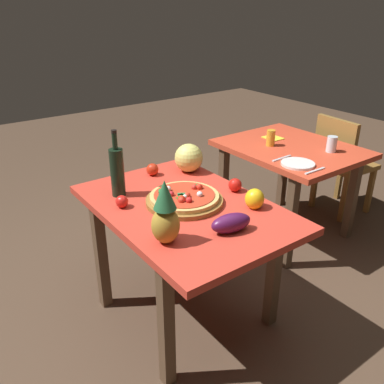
{
  "coord_description": "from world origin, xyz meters",
  "views": [
    {
      "loc": [
        1.57,
        -1.1,
        1.7
      ],
      "look_at": [
        -0.02,
        0.06,
        0.77
      ],
      "focal_mm": 38.18,
      "sensor_mm": 36.0,
      "label": 1
    }
  ],
  "objects_px": {
    "display_table": "(184,221)",
    "pizza": "(184,196)",
    "drinking_glass_juice": "(271,138)",
    "pineapple_left": "(165,215)",
    "melon": "(189,158)",
    "tomato_near_board": "(122,202)",
    "pizza_board": "(184,201)",
    "eggplant": "(231,223)",
    "fork_utensil": "(282,158)",
    "napkin_folded": "(273,138)",
    "tomato_by_bottle": "(235,185)",
    "knife_utensil": "(315,171)",
    "drinking_glass_water": "(332,144)",
    "tomato_at_corner": "(152,169)",
    "bell_pepper": "(255,199)",
    "dining_chair": "(341,160)",
    "wine_bottle": "(117,171)",
    "dinner_plate": "(298,164)",
    "background_table": "(290,160)"
  },
  "relations": [
    {
      "from": "background_table",
      "to": "tomato_by_bottle",
      "type": "xyz_separation_m",
      "value": [
        0.35,
        -0.86,
        0.14
      ]
    },
    {
      "from": "eggplant",
      "to": "tomato_at_corner",
      "type": "relative_size",
      "value": 2.66
    },
    {
      "from": "pizza_board",
      "to": "dinner_plate",
      "type": "xyz_separation_m",
      "value": [
        -0.02,
        0.92,
        -0.0
      ]
    },
    {
      "from": "background_table",
      "to": "wine_bottle",
      "type": "xyz_separation_m",
      "value": [
        0.01,
        -1.41,
        0.25
      ]
    },
    {
      "from": "eggplant",
      "to": "dinner_plate",
      "type": "height_order",
      "value": "eggplant"
    },
    {
      "from": "display_table",
      "to": "pizza_board",
      "type": "bearing_deg",
      "value": 143.2
    },
    {
      "from": "drinking_glass_juice",
      "to": "pineapple_left",
      "type": "bearing_deg",
      "value": -63.58
    },
    {
      "from": "wine_bottle",
      "to": "eggplant",
      "type": "bearing_deg",
      "value": 19.91
    },
    {
      "from": "wine_bottle",
      "to": "dinner_plate",
      "type": "height_order",
      "value": "wine_bottle"
    },
    {
      "from": "knife_utensil",
      "to": "tomato_by_bottle",
      "type": "bearing_deg",
      "value": -96.71
    },
    {
      "from": "background_table",
      "to": "dinner_plate",
      "type": "xyz_separation_m",
      "value": [
        0.28,
        -0.26,
        0.11
      ]
    },
    {
      "from": "tomato_near_board",
      "to": "fork_utensil",
      "type": "bearing_deg",
      "value": 90.41
    },
    {
      "from": "eggplant",
      "to": "napkin_folded",
      "type": "bearing_deg",
      "value": 126.31
    },
    {
      "from": "tomato_at_corner",
      "to": "dinner_plate",
      "type": "distance_m",
      "value": 0.95
    },
    {
      "from": "display_table",
      "to": "pizza_board",
      "type": "relative_size",
      "value": 2.86
    },
    {
      "from": "pineapple_left",
      "to": "tomato_near_board",
      "type": "distance_m",
      "value": 0.43
    },
    {
      "from": "display_table",
      "to": "fork_utensil",
      "type": "bearing_deg",
      "value": 100.72
    },
    {
      "from": "pizza",
      "to": "eggplant",
      "type": "height_order",
      "value": "eggplant"
    },
    {
      "from": "display_table",
      "to": "drinking_glass_water",
      "type": "bearing_deg",
      "value": 93.16
    },
    {
      "from": "tomato_near_board",
      "to": "knife_utensil",
      "type": "distance_m",
      "value": 1.24
    },
    {
      "from": "display_table",
      "to": "drinking_glass_juice",
      "type": "bearing_deg",
      "value": 111.44
    },
    {
      "from": "background_table",
      "to": "knife_utensil",
      "type": "xyz_separation_m",
      "value": [
        0.42,
        -0.26,
        0.11
      ]
    },
    {
      "from": "melon",
      "to": "tomato_near_board",
      "type": "relative_size",
      "value": 2.68
    },
    {
      "from": "tomato_near_board",
      "to": "pizza",
      "type": "bearing_deg",
      "value": 62.78
    },
    {
      "from": "napkin_folded",
      "to": "pineapple_left",
      "type": "bearing_deg",
      "value": -62.37
    },
    {
      "from": "tomato_near_board",
      "to": "napkin_folded",
      "type": "xyz_separation_m",
      "value": [
        -0.37,
        1.5,
        -0.03
      ]
    },
    {
      "from": "bell_pepper",
      "to": "drinking_glass_water",
      "type": "bearing_deg",
      "value": 106.49
    },
    {
      "from": "dining_chair",
      "to": "eggplant",
      "type": "bearing_deg",
      "value": 114.9
    },
    {
      "from": "fork_utensil",
      "to": "napkin_folded",
      "type": "height_order",
      "value": "fork_utensil"
    },
    {
      "from": "tomato_near_board",
      "to": "dinner_plate",
      "type": "bearing_deg",
      "value": 83.82
    },
    {
      "from": "pizza_board",
      "to": "drinking_glass_juice",
      "type": "xyz_separation_m",
      "value": [
        -0.4,
        1.06,
        0.05
      ]
    },
    {
      "from": "pineapple_left",
      "to": "eggplant",
      "type": "xyz_separation_m",
      "value": [
        0.1,
        0.29,
        -0.09
      ]
    },
    {
      "from": "drinking_glass_juice",
      "to": "tomato_near_board",
      "type": "bearing_deg",
      "value": -79.36
    },
    {
      "from": "display_table",
      "to": "eggplant",
      "type": "xyz_separation_m",
      "value": [
        0.35,
        0.02,
        0.14
      ]
    },
    {
      "from": "pizza_board",
      "to": "tomato_near_board",
      "type": "distance_m",
      "value": 0.33
    },
    {
      "from": "dining_chair",
      "to": "pizza",
      "type": "relative_size",
      "value": 2.31
    },
    {
      "from": "melon",
      "to": "tomato_near_board",
      "type": "distance_m",
      "value": 0.61
    },
    {
      "from": "pizza",
      "to": "melon",
      "type": "bearing_deg",
      "value": 141.31
    },
    {
      "from": "pizza",
      "to": "dinner_plate",
      "type": "bearing_deg",
      "value": 91.11
    },
    {
      "from": "melon",
      "to": "dinner_plate",
      "type": "xyz_separation_m",
      "value": [
        0.33,
        0.64,
        -0.08
      ]
    },
    {
      "from": "pizza",
      "to": "bell_pepper",
      "type": "xyz_separation_m",
      "value": [
        0.26,
        0.26,
        0.01
      ]
    },
    {
      "from": "fork_utensil",
      "to": "napkin_folded",
      "type": "distance_m",
      "value": 0.46
    },
    {
      "from": "pizza",
      "to": "drinking_glass_water",
      "type": "xyz_separation_m",
      "value": [
        -0.05,
        1.31,
        0.02
      ]
    },
    {
      "from": "tomato_near_board",
      "to": "dinner_plate",
      "type": "height_order",
      "value": "tomato_near_board"
    },
    {
      "from": "tomato_at_corner",
      "to": "drinking_glass_water",
      "type": "bearing_deg",
      "value": 73.33
    },
    {
      "from": "display_table",
      "to": "pizza",
      "type": "relative_size",
      "value": 3.2
    },
    {
      "from": "tomato_by_bottle",
      "to": "knife_utensil",
      "type": "distance_m",
      "value": 0.61
    },
    {
      "from": "dining_chair",
      "to": "tomato_at_corner",
      "type": "xyz_separation_m",
      "value": [
        -0.15,
        -1.74,
        0.28
      ]
    },
    {
      "from": "tomato_near_board",
      "to": "pizza_board",
      "type": "bearing_deg",
      "value": 62.97
    },
    {
      "from": "display_table",
      "to": "pizza",
      "type": "bearing_deg",
      "value": 145.17
    }
  ]
}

